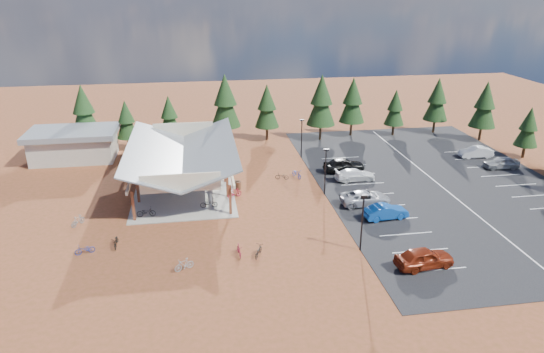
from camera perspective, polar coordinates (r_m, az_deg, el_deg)
The scene contains 45 objects.
ground at distance 49.94m, azimuth 1.20°, elevation -3.35°, with size 140.00×140.00×0.00m, color brown.
asphalt_lot at distance 58.39m, azimuth 18.84°, elevation -0.73°, with size 27.00×44.00×0.04m, color black.
concrete_pad at distance 55.71m, azimuth -10.26°, elevation -0.91°, with size 10.60×18.60×0.10m, color gray.
bike_pavilion at distance 54.39m, azimuth -10.52°, elevation 2.76°, with size 11.65×19.40×4.97m.
outbuilding at distance 67.30m, azimuth -22.27°, elevation 3.55°, with size 11.00×7.00×3.90m.
lamp_post_0 at distance 41.13m, azimuth 10.59°, elevation -4.90°, with size 0.50×0.25×5.14m.
lamp_post_1 at distance 51.62m, azimuth 6.31°, elevation 0.96°, with size 0.50×0.25×5.14m.
lamp_post_2 at distance 62.65m, azimuth 3.50°, elevation 4.81°, with size 0.50×0.25×5.14m.
trash_bin_0 at distance 53.81m, azimuth -4.09°, elevation -0.97°, with size 0.60×0.60×0.90m, color #4B2C1B.
trash_bin_1 at distance 53.64m, azimuth -3.98°, elevation -1.04°, with size 0.60×0.60×0.90m, color #4B2C1B.
pine_0 at distance 70.79m, azimuth -21.28°, elevation 7.35°, with size 3.77×3.77×8.78m.
pine_1 at distance 68.55m, azimuth -16.77°, elevation 6.41°, with size 2.91×2.91×6.79m.
pine_2 at distance 69.01m, azimuth -12.00°, elevation 7.08°, with size 3.01×3.01×7.01m.
pine_3 at distance 68.71m, azimuth -5.52°, elevation 8.82°, with size 4.18×4.18×9.73m.
pine_4 at distance 69.65m, azimuth -0.61°, elevation 8.26°, with size 3.48×3.48×8.12m.
pine_5 at distance 69.78m, azimuth 5.84°, elevation 8.89°, with size 4.08×4.08×9.49m.
pine_6 at distance 72.66m, azimuth 9.47°, elevation 8.83°, with size 3.74×3.74×8.70m.
pine_7 at distance 74.34m, azimuth 14.28°, elevation 7.86°, with size 2.95×2.95×6.88m.
pine_8 at distance 77.20m, azimuth 18.86°, elevation 8.56°, with size 3.59×3.59×8.37m.
pine_12 at distance 70.38m, azimuth 27.94°, elevation 5.16°, with size 2.90×2.90×6.77m.
pine_13 at distance 75.53m, azimuth 23.75°, elevation 7.73°, with size 3.69×3.69×8.61m.
bike_0 at distance 48.63m, azimuth -14.60°, elevation -4.07°, with size 0.63×1.81×0.95m, color black.
bike_1 at distance 55.11m, azimuth -11.94°, elevation -0.68°, with size 0.47×1.65×0.99m, color gray.
bike_2 at distance 56.53m, azimuth -11.30°, elevation -0.14°, with size 0.55×1.59×0.83m, color #114A9E.
bike_3 at distance 61.15m, azimuth -12.44°, elevation 1.51°, with size 0.44×1.55×0.93m, color maroon.
bike_4 at distance 49.33m, azimuth -7.44°, elevation -3.15°, with size 0.61×1.74×0.91m, color black.
bike_5 at distance 54.14m, azimuth -7.71°, elevation -0.75°, with size 0.51×1.82×1.09m, color #94999C.
bike_6 at distance 56.71m, azimuth -9.01°, elevation 0.14°, with size 0.61×1.76×0.92m, color navy.
bike_7 at distance 61.47m, azimuth -8.05°, elevation 1.98°, with size 0.49×1.72×1.04m, color maroon.
bike_8 at distance 44.22m, azimuth -17.87°, elevation -7.28°, with size 0.65×1.87×0.98m, color black.
bike_9 at distance 49.11m, azimuth -21.89°, elevation -4.85°, with size 0.46×1.64×0.99m, color gray.
bike_10 at distance 43.98m, azimuth -21.17°, elevation -8.01°, with size 0.57×1.63×0.86m, color #123099.
bike_11 at distance 40.90m, azimuth -3.90°, elevation -8.66°, with size 0.47×1.65×0.99m, color maroon.
bike_12 at distance 40.81m, azimuth -1.61°, elevation -8.76°, with size 0.60×1.72×0.90m, color black.
bike_13 at distance 39.54m, azimuth -10.31°, elevation -10.15°, with size 0.47×1.66×1.00m, color #929399.
bike_14 at distance 56.76m, azimuth 2.92°, elevation 0.35°, with size 0.66×1.91×1.00m, color navy.
bike_15 at distance 51.53m, azimuth -4.42°, elevation -1.95°, with size 0.49×1.74×1.04m, color maroon.
bike_16 at distance 56.16m, azimuth 1.18°, elevation 0.03°, with size 0.54×1.55×0.82m, color black.
car_0 at distance 40.95m, azimuth 17.47°, elevation -9.10°, with size 1.92×4.78×1.63m, color maroon.
car_1 at distance 47.99m, azimuth 13.24°, elevation -4.05°, with size 1.51×4.33×1.43m, color #104496.
car_2 at distance 50.58m, azimuth 10.91°, elevation -2.48°, with size 2.39×5.18×1.44m, color #A5A6AC.
car_3 at distance 56.55m, azimuth 9.74°, elevation 0.20°, with size 1.89×4.65×1.35m, color white.
car_4 at distance 58.99m, azimuth 8.45°, elevation 1.37°, with size 1.98×4.92×1.68m, color black.
car_8 at distance 65.71m, azimuth 25.38°, elevation 1.48°, with size 1.72×4.27×1.46m, color gray.
car_9 at distance 68.61m, azimuth 22.84°, elevation 2.67°, with size 1.51×4.33×1.43m, color silver.
Camera 1 is at (-8.04, -44.53, 21.13)m, focal length 32.00 mm.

